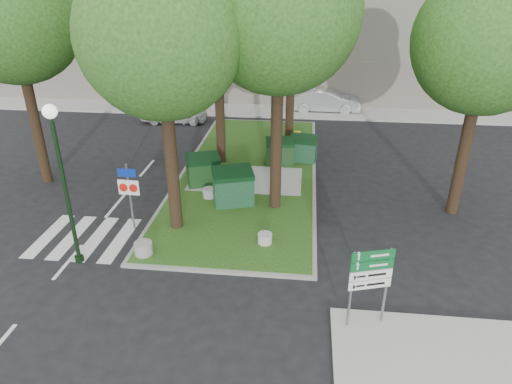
# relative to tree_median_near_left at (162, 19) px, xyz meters

# --- Properties ---
(ground) EXTENTS (120.00, 120.00, 0.00)m
(ground) POSITION_rel_tree_median_near_left_xyz_m (1.41, -2.56, -7.32)
(ground) COLOR black
(ground) RESTS_ON ground
(median_island) EXTENTS (6.00, 16.00, 0.12)m
(median_island) POSITION_rel_tree_median_near_left_xyz_m (1.91, 5.44, -7.26)
(median_island) COLOR #1A4012
(median_island) RESTS_ON ground
(median_kerb) EXTENTS (6.30, 16.30, 0.10)m
(median_kerb) POSITION_rel_tree_median_near_left_xyz_m (1.91, 5.44, -7.27)
(median_kerb) COLOR gray
(median_kerb) RESTS_ON ground
(sidewalk_corner) EXTENTS (5.00, 4.00, 0.12)m
(sidewalk_corner) POSITION_rel_tree_median_near_left_xyz_m (7.91, -6.06, -7.26)
(sidewalk_corner) COLOR #999993
(sidewalk_corner) RESTS_ON ground
(building_sidewalk) EXTENTS (42.00, 3.00, 0.12)m
(building_sidewalk) POSITION_rel_tree_median_near_left_xyz_m (1.41, 15.94, -7.26)
(building_sidewalk) COLOR #999993
(building_sidewalk) RESTS_ON ground
(zebra_crossing) EXTENTS (5.00, 3.00, 0.01)m
(zebra_crossing) POSITION_rel_tree_median_near_left_xyz_m (-2.34, -1.06, -7.31)
(zebra_crossing) COLOR silver
(zebra_crossing) RESTS_ON ground
(tree_median_near_left) EXTENTS (5.20, 5.20, 10.53)m
(tree_median_near_left) POSITION_rel_tree_median_near_left_xyz_m (0.00, 0.00, 0.00)
(tree_median_near_left) COLOR black
(tree_median_near_left) RESTS_ON ground
(tree_median_mid) EXTENTS (4.80, 4.80, 9.99)m
(tree_median_mid) POSITION_rel_tree_median_near_left_xyz_m (0.50, 6.50, -0.34)
(tree_median_mid) COLOR black
(tree_median_mid) RESTS_ON ground
(tree_street_right) EXTENTS (5.00, 5.00, 10.06)m
(tree_street_right) POSITION_rel_tree_median_near_left_xyz_m (10.50, 2.50, -0.33)
(tree_street_right) COLOR black
(tree_street_right) RESTS_ON ground
(dumpster_a) EXTENTS (1.71, 1.46, 1.35)m
(dumpster_a) POSITION_rel_tree_median_near_left_xyz_m (0.10, 3.73, -6.55)
(dumpster_a) COLOR #0E350F
(dumpster_a) RESTS_ON median_island
(dumpster_b) EXTENTS (1.87, 1.55, 1.49)m
(dumpster_b) POSITION_rel_tree_median_near_left_xyz_m (1.70, 2.03, -6.48)
(dumpster_b) COLOR #113B22
(dumpster_b) RESTS_ON median_island
(dumpster_c) EXTENTS (1.46, 1.11, 1.25)m
(dumpster_c) POSITION_rel_tree_median_near_left_xyz_m (3.30, 6.51, -6.60)
(dumpster_c) COLOR black
(dumpster_c) RESTS_ON median_island
(dumpster_d) EXTENTS (1.47, 1.12, 1.26)m
(dumpster_d) POSITION_rel_tree_median_near_left_xyz_m (4.41, 7.03, -6.59)
(dumpster_d) COLOR #133F25
(dumpster_d) RESTS_ON median_island
(bollard_left) EXTENTS (0.60, 0.60, 0.43)m
(bollard_left) POSITION_rel_tree_median_near_left_xyz_m (-0.69, -2.00, -6.98)
(bollard_left) COLOR gray
(bollard_left) RESTS_ON median_island
(bollard_right) EXTENTS (0.50, 0.50, 0.36)m
(bollard_right) POSITION_rel_tree_median_near_left_xyz_m (3.26, -0.87, -7.02)
(bollard_right) COLOR #AFAEA9
(bollard_right) RESTS_ON median_island
(bollard_mid) EXTENTS (0.54, 0.54, 0.39)m
(bollard_mid) POSITION_rel_tree_median_near_left_xyz_m (0.63, 2.44, -7.00)
(bollard_mid) COLOR gray
(bollard_mid) RESTS_ON median_island
(litter_bin) EXTENTS (0.42, 0.42, 0.73)m
(litter_bin) POSITION_rel_tree_median_near_left_xyz_m (4.06, 9.31, -6.83)
(litter_bin) COLOR yellow
(litter_bin) RESTS_ON median_island
(street_lamp) EXTENTS (0.42, 0.42, 5.27)m
(street_lamp) POSITION_rel_tree_median_near_left_xyz_m (-2.73, -2.48, -4.00)
(street_lamp) COLOR black
(street_lamp) RESTS_ON ground
(traffic_sign_pole) EXTENTS (0.77, 0.09, 2.58)m
(traffic_sign_pole) POSITION_rel_tree_median_near_left_xyz_m (-1.67, -0.23, -5.66)
(traffic_sign_pole) COLOR slate
(traffic_sign_pole) RESTS_ON ground
(directional_sign) EXTENTS (1.11, 0.37, 2.29)m
(directional_sign) POSITION_rel_tree_median_near_left_xyz_m (6.29, -4.56, -5.67)
(directional_sign) COLOR slate
(directional_sign) RESTS_ON sidewalk_corner
(car_white) EXTENTS (4.23, 1.94, 1.41)m
(car_white) POSITION_rel_tree_median_near_left_xyz_m (-3.80, 12.94, -6.61)
(car_white) COLOR silver
(car_white) RESTS_ON ground
(car_silver) EXTENTS (4.68, 1.65, 1.54)m
(car_silver) POSITION_rel_tree_median_near_left_xyz_m (5.72, 16.42, -6.55)
(car_silver) COLOR #A2A6AA
(car_silver) RESTS_ON ground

